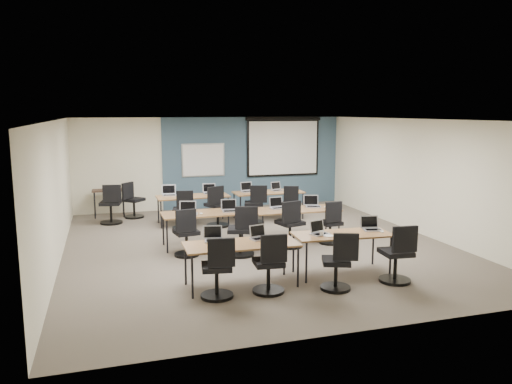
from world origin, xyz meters
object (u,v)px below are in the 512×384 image
object	(u,v)px
whiteboard	(203,160)
laptop_6	(277,206)
training_table_front_right	(342,236)
laptop_2	(319,231)
task_chair_10	(255,207)
task_chair_8	(183,213)
task_chair_11	(287,207)
training_table_back_left	(193,197)
spare_chair_a	(132,203)
laptop_5	(230,208)
laptop_10	(247,189)
task_chair_9	(217,210)
training_table_mid_left	(207,214)
utility_table	(109,193)
training_table_mid_right	(296,211)
task_chair_0	(218,273)
laptop_11	(277,189)
task_chair_6	(290,228)
projector_screen	(283,144)
task_chair_2	(338,266)
laptop_9	(210,191)
task_chair_1	(270,268)
task_chair_4	(186,237)
laptop_1	(259,235)
task_chair_7	(331,226)
training_table_back_right	(268,193)
laptop_3	(371,227)
laptop_7	(312,204)
training_table_front_left	(241,246)
spare_chair_b	(111,207)
task_chair_3	(398,259)
laptop_8	(169,193)

from	to	relation	value
whiteboard	laptop_6	size ratio (longest dim) A/B	4.01
training_table_front_right	laptop_2	world-z (taller)	laptop_2
laptop_6	task_chair_10	size ratio (longest dim) A/B	0.32
task_chair_8	task_chair_11	world-z (taller)	task_chair_8
training_table_back_left	spare_chair_a	xyz separation A→B (m)	(-1.46, 1.16, -0.27)
spare_chair_a	laptop_5	bearing A→B (deg)	-107.87
task_chair_10	laptop_10	bearing A→B (deg)	108.92
task_chair_9	training_table_mid_left	bearing A→B (deg)	-134.04
task_chair_11	utility_table	size ratio (longest dim) A/B	1.10
training_table_mid_right	laptop_6	size ratio (longest dim) A/B	5.95
task_chair_0	task_chair_10	size ratio (longest dim) A/B	0.98
utility_table	laptop_11	bearing A→B (deg)	-16.39
training_table_mid_left	task_chair_6	bearing A→B (deg)	-22.70
laptop_5	task_chair_11	bearing A→B (deg)	48.94
projector_screen	laptop_11	bearing A→B (deg)	-115.20
task_chair_2	laptop_9	size ratio (longest dim) A/B	2.89
training_table_mid_left	laptop_9	world-z (taller)	laptop_9
laptop_9	task_chair_1	bearing A→B (deg)	-84.79
task_chair_8	utility_table	xyz separation A→B (m)	(-1.71, 2.11, 0.24)
training_table_back_left	task_chair_4	xyz separation A→B (m)	(-0.64, -2.89, -0.28)
laptop_1	task_chair_7	size ratio (longest dim) A/B	0.31
laptop_5	training_table_back_right	bearing A→B (deg)	62.12
training_table_back_right	task_chair_1	bearing A→B (deg)	-108.37
task_chair_10	laptop_3	bearing A→B (deg)	-59.88
laptop_1	task_chair_7	distance (m)	2.88
laptop_5	laptop_7	xyz separation A→B (m)	(1.92, -0.04, 0.00)
laptop_3	task_chair_8	world-z (taller)	task_chair_8
training_table_front_left	spare_chair_b	size ratio (longest dim) A/B	1.80
task_chair_8	spare_chair_a	bearing A→B (deg)	134.95
task_chair_3	laptop_7	bearing A→B (deg)	97.58
spare_chair_b	task_chair_3	bearing A→B (deg)	-42.05
laptop_7	task_chair_8	bearing A→B (deg)	166.03
laptop_1	laptop_2	distance (m)	1.11
training_table_back_right	laptop_11	size ratio (longest dim) A/B	6.10
task_chair_0	task_chair_3	distance (m)	3.06
task_chair_8	laptop_10	world-z (taller)	same
whiteboard	task_chair_3	xyz separation A→B (m)	(1.86, -7.40, -1.03)
training_table_front_left	training_table_back_right	bearing A→B (deg)	67.79
training_table_mid_right	task_chair_6	distance (m)	0.62
task_chair_6	spare_chair_b	size ratio (longest dim) A/B	0.99
laptop_8	training_table_mid_left	bearing A→B (deg)	-70.18
task_chair_0	task_chair_9	xyz separation A→B (m)	(1.06, 4.76, 0.03)
laptop_3	laptop_11	world-z (taller)	laptop_3
training_table_back_right	laptop_7	bearing A→B (deg)	-83.25
laptop_11	task_chair_4	bearing A→B (deg)	-150.13
task_chair_8	task_chair_10	distance (m)	1.89
task_chair_0	laptop_7	xyz separation A→B (m)	(2.88, 3.03, 0.38)
task_chair_0	laptop_5	world-z (taller)	task_chair_0
training_table_mid_right	utility_table	size ratio (longest dim) A/B	2.17
training_table_back_right	spare_chair_b	xyz separation A→B (m)	(-4.08, 0.53, -0.25)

